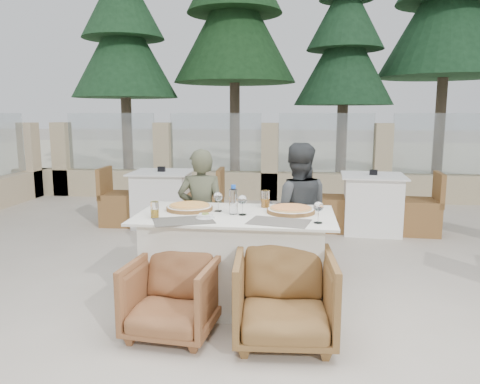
# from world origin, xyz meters

# --- Properties ---
(ground) EXTENTS (80.00, 80.00, 0.00)m
(ground) POSITION_xyz_m (0.00, 0.00, 0.00)
(ground) COLOR beige
(ground) RESTS_ON ground
(sand_patch) EXTENTS (30.00, 16.00, 0.01)m
(sand_patch) POSITION_xyz_m (0.00, 14.00, 0.01)
(sand_patch) COLOR beige
(sand_patch) RESTS_ON ground
(perimeter_wall_far) EXTENTS (10.00, 0.34, 1.60)m
(perimeter_wall_far) POSITION_xyz_m (0.00, 4.80, 0.80)
(perimeter_wall_far) COLOR #C0AF87
(perimeter_wall_far) RESTS_ON ground
(pine_far_left) EXTENTS (2.42, 2.42, 5.50)m
(pine_far_left) POSITION_xyz_m (-3.50, 7.00, 2.75)
(pine_far_left) COLOR #1D4524
(pine_far_left) RESTS_ON ground
(pine_mid_left) EXTENTS (2.86, 2.86, 6.50)m
(pine_mid_left) POSITION_xyz_m (-1.00, 7.50, 3.25)
(pine_mid_left) COLOR #1A3E1C
(pine_mid_left) RESTS_ON ground
(pine_centre) EXTENTS (2.20, 2.20, 5.00)m
(pine_centre) POSITION_xyz_m (1.50, 7.20, 2.50)
(pine_centre) COLOR #1B3F23
(pine_centre) RESTS_ON ground
(pine_mid_right) EXTENTS (2.99, 2.99, 6.80)m
(pine_mid_right) POSITION_xyz_m (3.80, 7.80, 3.40)
(pine_mid_right) COLOR #1B4123
(pine_mid_right) RESTS_ON ground
(dining_table) EXTENTS (1.60, 0.90, 0.77)m
(dining_table) POSITION_xyz_m (-0.01, -0.02, 0.39)
(dining_table) COLOR silver
(dining_table) RESTS_ON ground
(placemat_near_left) EXTENTS (0.53, 0.45, 0.00)m
(placemat_near_left) POSITION_xyz_m (-0.37, -0.32, 0.77)
(placemat_near_left) COLOR #555148
(placemat_near_left) RESTS_ON dining_table
(placemat_near_right) EXTENTS (0.50, 0.39, 0.00)m
(placemat_near_right) POSITION_xyz_m (0.36, -0.27, 0.77)
(placemat_near_right) COLOR #635D55
(placemat_near_right) RESTS_ON dining_table
(pizza_left) EXTENTS (0.49, 0.49, 0.05)m
(pizza_left) POSITION_xyz_m (-0.41, 0.08, 0.80)
(pizza_left) COLOR orange
(pizza_left) RESTS_ON dining_table
(pizza_right) EXTENTS (0.51, 0.51, 0.05)m
(pizza_right) POSITION_xyz_m (0.44, 0.07, 0.80)
(pizza_right) COLOR #E6551F
(pizza_right) RESTS_ON dining_table
(water_bottle) EXTENTS (0.09, 0.09, 0.24)m
(water_bottle) POSITION_xyz_m (-0.02, -0.03, 0.89)
(water_bottle) COLOR #A7C2DC
(water_bottle) RESTS_ON dining_table
(wine_glass_centre) EXTENTS (0.09, 0.09, 0.18)m
(wine_glass_centre) POSITION_xyz_m (-0.16, 0.05, 0.86)
(wine_glass_centre) COLOR white
(wine_glass_centre) RESTS_ON dining_table
(wine_glass_near) EXTENTS (0.08, 0.08, 0.18)m
(wine_glass_near) POSITION_xyz_m (0.05, -0.06, 0.86)
(wine_glass_near) COLOR white
(wine_glass_near) RESTS_ON dining_table
(wine_glass_corner) EXTENTS (0.10, 0.10, 0.18)m
(wine_glass_corner) POSITION_xyz_m (0.65, -0.27, 0.86)
(wine_glass_corner) COLOR silver
(wine_glass_corner) RESTS_ON dining_table
(beer_glass_left) EXTENTS (0.07, 0.07, 0.13)m
(beer_glass_left) POSITION_xyz_m (-0.62, -0.24, 0.83)
(beer_glass_left) COLOR gold
(beer_glass_left) RESTS_ON dining_table
(beer_glass_right) EXTENTS (0.09, 0.09, 0.15)m
(beer_glass_right) POSITION_xyz_m (0.22, 0.27, 0.84)
(beer_glass_right) COLOR orange
(beer_glass_right) RESTS_ON dining_table
(olive_dish) EXTENTS (0.14, 0.14, 0.04)m
(olive_dish) POSITION_xyz_m (-0.22, -0.21, 0.79)
(olive_dish) COLOR silver
(olive_dish) RESTS_ON dining_table
(armchair_far_left) EXTENTS (0.86, 0.88, 0.63)m
(armchair_far_left) POSITION_xyz_m (-0.39, 0.87, 0.32)
(armchair_far_left) COLOR olive
(armchair_far_left) RESTS_ON ground
(armchair_far_right) EXTENTS (0.81, 0.82, 0.64)m
(armchair_far_right) POSITION_xyz_m (0.34, 0.86, 0.32)
(armchair_far_right) COLOR #905E34
(armchair_far_right) RESTS_ON ground
(armchair_near_left) EXTENTS (0.66, 0.68, 0.56)m
(armchair_near_left) POSITION_xyz_m (-0.39, -0.63, 0.28)
(armchair_near_left) COLOR brown
(armchair_near_left) RESTS_ON ground
(armchair_near_right) EXTENTS (0.72, 0.74, 0.64)m
(armchair_near_right) POSITION_xyz_m (0.41, -0.63, 0.32)
(armchair_near_right) COLOR brown
(armchair_near_right) RESTS_ON ground
(diner_left) EXTENTS (0.48, 0.33, 1.26)m
(diner_left) POSITION_xyz_m (-0.41, 0.57, 0.63)
(diner_left) COLOR #4A4D38
(diner_left) RESTS_ON ground
(diner_right) EXTENTS (0.65, 0.51, 1.31)m
(diner_right) POSITION_xyz_m (0.49, 0.64, 0.66)
(diner_right) COLOR #393C3E
(diner_right) RESTS_ON ground
(bg_table_a) EXTENTS (1.67, 0.87, 0.77)m
(bg_table_a) POSITION_xyz_m (-1.39, 2.59, 0.39)
(bg_table_a) COLOR white
(bg_table_a) RESTS_ON ground
(bg_table_b) EXTENTS (1.69, 0.92, 0.77)m
(bg_table_b) POSITION_xyz_m (1.49, 2.57, 0.39)
(bg_table_b) COLOR white
(bg_table_b) RESTS_ON ground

